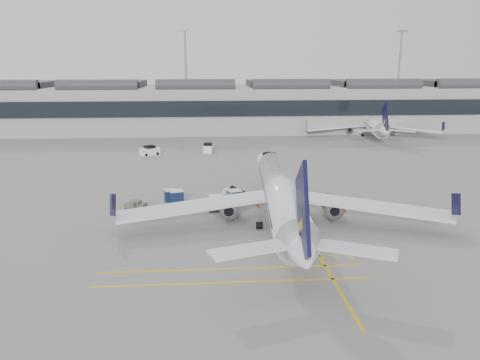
{
  "coord_description": "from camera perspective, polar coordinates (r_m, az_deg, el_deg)",
  "views": [
    {
      "loc": [
        0.1,
        -46.05,
        16.75
      ],
      "look_at": [
        3.84,
        4.46,
        4.0
      ],
      "focal_mm": 35.0,
      "sensor_mm": 36.0,
      "label": 1
    }
  ],
  "objects": [
    {
      "name": "baggage_cart_b",
      "position": [
        56.96,
        -7.76,
        -2.08
      ],
      "size": [
        2.04,
        1.82,
        1.83
      ],
      "rotation": [
        0.0,
        0.0,
        0.25
      ],
      "color": "gray",
      "rests_on": "ground"
    },
    {
      "name": "baggage_cart_c",
      "position": [
        54.4,
        -3.01,
        -2.75
      ],
      "size": [
        1.83,
        1.55,
        1.81
      ],
      "rotation": [
        0.0,
        0.0,
        0.08
      ],
      "color": "gray",
      "rests_on": "ground"
    },
    {
      "name": "safety_cone_nose",
      "position": [
        69.15,
        5.23,
        0.29
      ],
      "size": [
        0.41,
        0.41,
        0.56
      ],
      "primitive_type": "cone",
      "color": "#F24C0A",
      "rests_on": "ground"
    },
    {
      "name": "apron_markings",
      "position": [
        59.34,
        5.55,
        -2.33
      ],
      "size": [
        0.25,
        60.0,
        0.01
      ],
      "primitive_type": "cube",
      "color": "gold",
      "rests_on": "ground"
    },
    {
      "name": "service_van_right",
      "position": [
        80.45,
        3.58,
        2.66
      ],
      "size": [
        3.83,
        3.38,
        1.78
      ],
      "rotation": [
        0.0,
        0.0,
        -0.6
      ],
      "color": "white",
      "rests_on": "ground"
    },
    {
      "name": "belt_loader",
      "position": [
        58.21,
        -0.64,
        -2.04
      ],
      "size": [
        4.67,
        2.48,
        1.85
      ],
      "rotation": [
        0.0,
        0.0,
        -0.28
      ],
      "color": "silver",
      "rests_on": "ground"
    },
    {
      "name": "ground",
      "position": [
        49.01,
        -4.12,
        -5.9
      ],
      "size": [
        220.0,
        220.0,
        0.0
      ],
      "primitive_type": "plane",
      "color": "gray",
      "rests_on": "ground"
    },
    {
      "name": "airliner_far",
      "position": [
        114.69,
        15.75,
        6.57
      ],
      "size": [
        31.18,
        34.33,
        9.18
      ],
      "rotation": [
        0.0,
        0.0,
        -0.16
      ],
      "color": "silver",
      "rests_on": "ground"
    },
    {
      "name": "service_van_left",
      "position": [
        88.66,
        -10.94,
        3.51
      ],
      "size": [
        3.85,
        3.37,
        1.78
      ],
      "rotation": [
        0.0,
        0.0,
        0.59
      ],
      "color": "white",
      "rests_on": "ground"
    },
    {
      "name": "baggage_cart_d",
      "position": [
        58.05,
        -8.44,
        -1.9
      ],
      "size": [
        1.84,
        1.65,
        1.64
      ],
      "rotation": [
        0.0,
        0.0,
        0.27
      ],
      "color": "gray",
      "rests_on": "ground"
    },
    {
      "name": "terminal",
      "position": [
        118.46,
        -4.32,
        8.95
      ],
      "size": [
        200.0,
        20.45,
        12.4
      ],
      "color": "#9E9E99",
      "rests_on": "ground"
    },
    {
      "name": "pushback_tug",
      "position": [
        55.43,
        -12.6,
        -3.19
      ],
      "size": [
        2.6,
        2.01,
        1.28
      ],
      "rotation": [
        0.0,
        0.0,
        -0.31
      ],
      "color": "#525347",
      "rests_on": "ground"
    },
    {
      "name": "service_van_mid",
      "position": [
        90.28,
        -3.89,
        3.91
      ],
      "size": [
        2.05,
        3.55,
        1.74
      ],
      "rotation": [
        0.0,
        0.0,
        1.46
      ],
      "color": "white",
      "rests_on": "ground"
    },
    {
      "name": "airliner_main",
      "position": [
        49.71,
        5.1,
        -2.0
      ],
      "size": [
        34.96,
        38.29,
        10.18
      ],
      "rotation": [
        0.0,
        0.0,
        -0.07
      ],
      "color": "silver",
      "rests_on": "ground"
    },
    {
      "name": "ramp_agent_a",
      "position": [
        55.45,
        2.24,
        -2.41
      ],
      "size": [
        0.8,
        0.84,
        1.94
      ],
      "primitive_type": "imported",
      "rotation": [
        0.0,
        0.0,
        0.91
      ],
      "color": "orange",
      "rests_on": "ground"
    },
    {
      "name": "baggage_cart_a",
      "position": [
        56.8,
        -0.7,
        -2.03
      ],
      "size": [
        2.03,
        1.84,
        1.77
      ],
      "rotation": [
        0.0,
        0.0,
        0.32
      ],
      "color": "gray",
      "rests_on": "ground"
    },
    {
      "name": "safety_cone_engine",
      "position": [
        55.27,
        12.66,
        -3.57
      ],
      "size": [
        0.39,
        0.39,
        0.54
      ],
      "primitive_type": "cone",
      "color": "#F24C0A",
      "rests_on": "ground"
    },
    {
      "name": "ramp_agent_b",
      "position": [
        54.29,
        -1.11,
        -2.87
      ],
      "size": [
        1.08,
        1.07,
        1.76
      ],
      "primitive_type": "imported",
      "rotation": [
        0.0,
        0.0,
        3.92
      ],
      "color": "orange",
      "rests_on": "ground"
    },
    {
      "name": "light_masts",
      "position": [
        132.09,
        -5.13,
        13.1
      ],
      "size": [
        113.0,
        0.6,
        25.45
      ],
      "color": "slate",
      "rests_on": "ground"
    }
  ]
}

